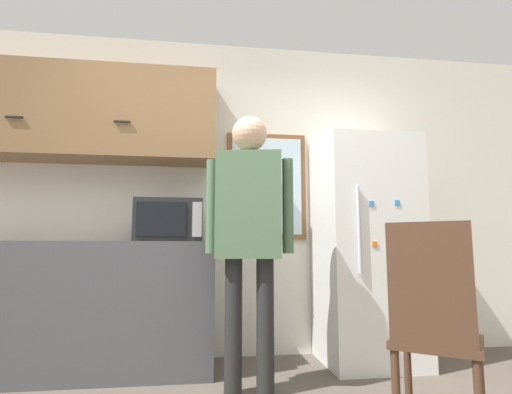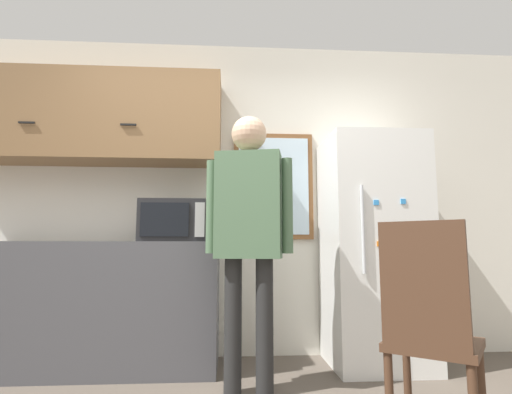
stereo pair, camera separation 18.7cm
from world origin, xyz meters
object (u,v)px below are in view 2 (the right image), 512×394
at_px(person, 249,219).
at_px(refrigerator, 373,249).
at_px(microwave, 175,221).
at_px(chair, 429,324).

bearing_deg(person, refrigerator, 38.82).
relative_size(microwave, person, 0.27).
xyz_separation_m(microwave, person, (0.54, -0.48, -0.01)).
height_order(refrigerator, chair, refrigerator).
xyz_separation_m(microwave, refrigerator, (1.54, 0.04, -0.21)).
distance_m(refrigerator, chair, 1.29).
height_order(person, refrigerator, refrigerator).
xyz_separation_m(refrigerator, chair, (-0.20, -1.23, -0.34)).
height_order(person, chair, person).
relative_size(person, refrigerator, 1.00).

